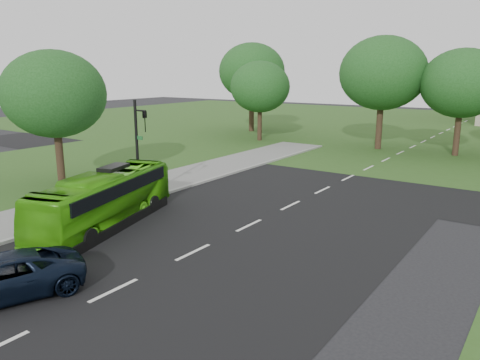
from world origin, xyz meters
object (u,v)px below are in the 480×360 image
Objects in this scene: tree_park_a at (260,87)px; bus at (105,200)px; tree_park_b at (383,73)px; traffic_light at (139,143)px; tree_park_f at (252,71)px; suv at (1,278)px; tree_side_near at (54,94)px; tree_park_c at (462,83)px.

tree_park_a reaches higher than bus.
tree_park_b is 1.82× the size of traffic_light.
suv is at bearing -67.33° from tree_park_f.
tree_park_b reaches higher than bus.
tree_side_near reaches higher than tree_park_a.
tree_side_near is at bearing 160.76° from suv.
traffic_light is (-4.69, -24.98, -3.53)m from tree_park_b.
tree_side_near is 10.51m from bus.
tree_park_b is 29.40m from bus.
tree_park_c is at bearing 6.03° from tree_park_a.
suv is 11.54m from traffic_light.
suv is (11.77, -10.38, -4.93)m from tree_side_near.
tree_park_b is 0.99× the size of tree_park_f.
tree_park_f is 31.75m from traffic_light.
tree_park_f reaches higher than tree_side_near.
tree_park_a is 35.93m from suv.
tree_park_c is 1.60× the size of traffic_light.
tree_park_f is at bearing 129.60° from tree_park_a.
suv is (-6.69, -35.59, -5.31)m from tree_park_c.
tree_park_f is 29.51m from tree_side_near.
tree_park_c reaches higher than traffic_light.
traffic_light is at bearing 135.89° from suv.
suv is at bearing -41.41° from tree_side_near.
tree_park_a is 23.27m from tree_side_near.
tree_park_c reaches higher than tree_park_a.
tree_park_b is 17.17m from tree_park_f.
tree_park_b is 1.22× the size of tree_side_near.
suv is (11.67, -33.65, -4.73)m from tree_park_a.
tree_park_a is 1.44× the size of traffic_light.
tree_park_b is at bearing 75.37° from traffic_light.
tree_park_f reaches higher than traffic_light.
tree_park_c is 31.25m from tree_side_near.
tree_side_near is at bearing -126.21° from tree_park_c.
tree_side_near is at bearing -80.78° from tree_park_f.
tree_park_a is at bearing 89.76° from tree_side_near.
tree_park_f is 2.06× the size of suv.
tree_park_b is 27.64m from tree_side_near.
traffic_light is at bearing -113.92° from tree_park_c.
tree_side_near is (-11.93, -24.90, -1.17)m from tree_park_b.
tree_park_a reaches higher than suv.
bus is (8.77, -3.80, -4.37)m from tree_side_near.
tree_park_f is at bearing 165.86° from tree_park_b.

